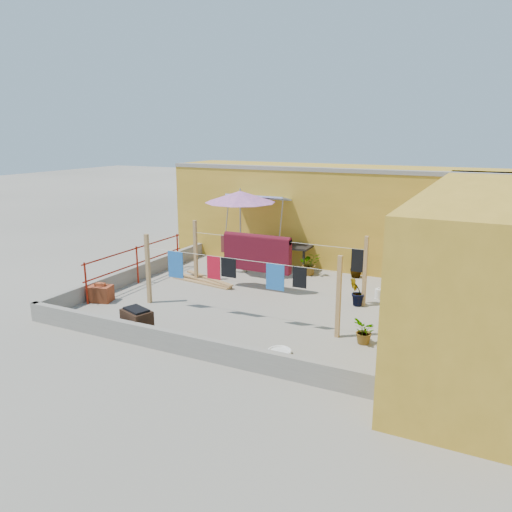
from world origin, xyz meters
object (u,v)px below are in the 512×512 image
Objects in this scene: water_jug_b at (378,294)px; plant_back_a at (310,264)px; brick_stack at (101,293)px; white_basin at (280,352)px; water_jug_a at (407,316)px; brazier at (137,322)px; green_hose at (425,287)px; patio_umbrella at (240,197)px; outdoor_table at (285,247)px.

water_jug_b is 0.43× the size of plant_back_a.
brick_stack is at bearing -152.12° from water_jug_b.
brick_stack is 1.34× the size of white_basin.
plant_back_a is at bearing 104.46° from white_basin.
water_jug_b is (-0.98, 1.39, -0.03)m from water_jug_a.
brazier is 6.11m from water_jug_a.
green_hose is (0.98, 1.46, -0.10)m from water_jug_b.
water_jug_b reaches higher than green_hose.
patio_umbrella is 5.06m from water_jug_b.
water_jug_b is at bearing 27.88° from brick_stack.
patio_umbrella is 5.99m from green_hose.
brick_stack is at bearing 171.17° from white_basin.
white_basin is 1.61× the size of water_jug_b.
outdoor_table is 3.38× the size of green_hose.
green_hose is at bearing 50.37° from brazier.
white_basin is 4.35m from water_jug_b.
green_hose is 0.72× the size of plant_back_a.
outdoor_table reaches higher than brick_stack.
plant_back_a is (0.96, -0.35, -0.36)m from outdoor_table.
patio_umbrella is at bearing -139.19° from outdoor_table.
green_hose is at bearing 2.31° from plant_back_a.
brazier is (-0.75, -6.40, -0.42)m from outdoor_table.
white_basin is (2.40, -5.92, -0.67)m from outdoor_table.
water_jug_b reaches higher than white_basin.
green_hose is at bearing 7.71° from patio_umbrella.
green_hose is at bearing 56.13° from water_jug_b.
patio_umbrella is at bearing 125.26° from white_basin.
patio_umbrella is at bearing 93.74° from brazier.
brazier reaches higher than water_jug_b.
patio_umbrella is at bearing 158.88° from water_jug_a.
brick_stack is (-1.92, -4.12, -2.13)m from patio_umbrella.
outdoor_table is 1.09m from plant_back_a.
patio_umbrella is 1.62× the size of outdoor_table.
outdoor_table is 3.51× the size of white_basin.
brick_stack is 0.84× the size of brazier.
plant_back_a is at bearing -177.69° from green_hose.
brick_stack is at bearing 149.84° from brazier.
outdoor_table is 2.21× the size of brazier.
plant_back_a reaches higher than green_hose.
brick_stack reaches higher than water_jug_b.
outdoor_table reaches higher than plant_back_a.
brazier reaches higher than water_jug_a.
plant_back_a is at bearing 74.14° from brazier.
white_basin is 3.46m from water_jug_a.
water_jug_a is (1.97, 2.85, 0.12)m from white_basin.
brick_stack is at bearing -130.25° from plant_back_a.
white_basin is at bearing -67.94° from outdoor_table.
outdoor_table is 2.43× the size of plant_back_a.
water_jug_b is (6.42, 3.39, -0.08)m from brick_stack.
brazier reaches higher than brick_stack.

